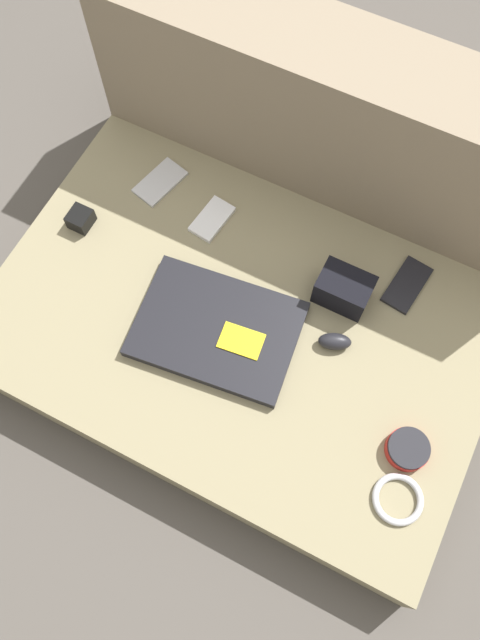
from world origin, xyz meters
name	(u,v)px	position (x,y,z in m)	size (l,w,h in m)	color
ground_plane	(240,342)	(0.00, 0.00, 0.00)	(8.00, 8.00, 0.00)	#4C4742
couch_seat	(240,333)	(0.00, 0.00, 0.06)	(1.07, 0.71, 0.11)	#847A5B
couch_backrest	(333,133)	(0.00, 0.45, 0.24)	(1.07, 0.20, 0.47)	#7F705B
laptop	(217,329)	(-0.04, -0.04, 0.13)	(0.37, 0.28, 0.03)	black
computer_mouse	(335,341)	(0.20, 0.05, 0.13)	(0.08, 0.06, 0.03)	black
speaker_puck	(408,449)	(0.42, -0.09, 0.13)	(0.09, 0.09, 0.03)	red
phone_silver	(212,219)	(-0.17, 0.20, 0.12)	(0.07, 0.11, 0.01)	silver
phone_black	(407,285)	(0.29, 0.25, 0.12)	(0.08, 0.13, 0.01)	black
phone_small	(160,182)	(-0.33, 0.23, 0.12)	(0.10, 0.14, 0.01)	#B7B7BC
camera_pouch	(344,289)	(0.17, 0.16, 0.15)	(0.11, 0.08, 0.08)	black
charger_brick	(80,219)	(-0.43, 0.06, 0.13)	(0.05, 0.05, 0.04)	black
cable_coil	(398,499)	(0.43, -0.19, 0.12)	(0.10, 0.10, 0.01)	#B2B2B7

